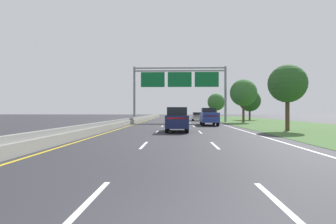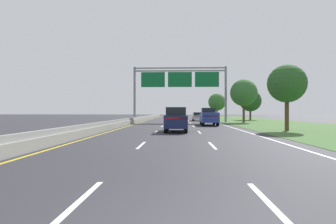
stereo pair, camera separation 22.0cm
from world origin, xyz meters
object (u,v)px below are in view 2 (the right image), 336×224
pickup_truck_blue (209,117)px  roadside_tree_distant (217,102)px  car_white_centre_lane_sedan (177,116)px  roadside_tree_mid (244,93)px  roadside_tree_far (250,101)px  overhead_sign_gantry (180,82)px  roadside_tree_near (287,84)px  car_navy_centre_lane_suv (176,119)px  car_silver_right_lane_sedan (198,116)px

pickup_truck_blue → roadside_tree_distant: bearing=-8.8°
car_white_centre_lane_sedan → roadside_tree_mid: roadside_tree_mid is taller
roadside_tree_far → overhead_sign_gantry: bearing=-142.2°
roadside_tree_near → roadside_tree_mid: (0.36, 17.87, 0.39)m
car_navy_centre_lane_suv → roadside_tree_near: bearing=-82.7°
roadside_tree_mid → car_navy_centre_lane_suv: bearing=-118.3°
overhead_sign_gantry → roadside_tree_far: bearing=37.8°
car_silver_right_lane_sedan → roadside_tree_near: bearing=-166.7°
car_silver_right_lane_sedan → car_white_centre_lane_sedan: bearing=81.9°
overhead_sign_gantry → car_silver_right_lane_sedan: size_ratio=3.42×
car_white_centre_lane_sedan → roadside_tree_near: bearing=-160.0°
overhead_sign_gantry → roadside_tree_distant: overhead_sign_gantry is taller
roadside_tree_distant → pickup_truck_blue: bearing=-99.5°
car_white_centre_lane_sedan → car_silver_right_lane_sedan: size_ratio=1.00×
pickup_truck_blue → roadside_tree_near: (5.93, -9.62, 3.17)m
overhead_sign_gantry → pickup_truck_blue: size_ratio=2.78×
car_navy_centre_lane_suv → roadside_tree_distant: (10.01, 46.72, 3.01)m
car_white_centre_lane_sedan → roadside_tree_mid: size_ratio=0.66×
car_navy_centre_lane_suv → roadside_tree_distant: bearing=-12.0°
pickup_truck_blue → roadside_tree_distant: 36.47m
pickup_truck_blue → car_silver_right_lane_sedan: 16.21m
pickup_truck_blue → car_white_centre_lane_sedan: pickup_truck_blue is taller
car_white_centre_lane_sedan → roadside_tree_far: 15.29m
car_navy_centre_lane_suv → roadside_tree_far: size_ratio=0.78×
overhead_sign_gantry → car_white_centre_lane_sedan: overhead_sign_gantry is taller
overhead_sign_gantry → roadside_tree_distant: (9.59, 26.31, -2.31)m
overhead_sign_gantry → car_silver_right_lane_sedan: (3.29, 6.67, -5.60)m
pickup_truck_blue → car_silver_right_lane_sedan: bearing=1.8°
pickup_truck_blue → roadside_tree_far: 23.12m
car_silver_right_lane_sedan → roadside_tree_far: bearing=-68.8°
roadside_tree_mid → overhead_sign_gantry: bearing=172.6°
pickup_truck_blue → roadside_tree_mid: bearing=-36.6°
car_white_centre_lane_sedan → roadside_tree_near: size_ratio=0.74×
roadside_tree_near → pickup_truck_blue: bearing=121.6°
car_white_centre_lane_sedan → car_silver_right_lane_sedan: bearing=-98.6°
pickup_truck_blue → roadside_tree_mid: size_ratio=0.81×
car_white_centre_lane_sedan → roadside_tree_far: size_ratio=0.74×
overhead_sign_gantry → car_white_centre_lane_sedan: (-0.46, 7.18, -5.60)m
overhead_sign_gantry → roadside_tree_near: overhead_sign_gantry is taller
car_silver_right_lane_sedan → roadside_tree_mid: size_ratio=0.66×
roadside_tree_near → roadside_tree_far: 30.40m
car_navy_centre_lane_suv → roadside_tree_far: (14.47, 31.31, 2.76)m
car_silver_right_lane_sedan → pickup_truck_blue: bearing=-179.2°
overhead_sign_gantry → roadside_tree_distant: 28.10m
car_navy_centre_lane_suv → roadside_tree_far: bearing=-24.7°
car_navy_centre_lane_suv → roadside_tree_distant: roadside_tree_distant is taller
roadside_tree_mid → roadside_tree_near: bearing=-91.2°
car_white_centre_lane_sedan → roadside_tree_distant: 21.85m
roadside_tree_mid → roadside_tree_far: (4.16, 12.19, -0.77)m
pickup_truck_blue → car_white_centre_lane_sedan: size_ratio=1.23×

